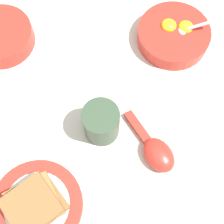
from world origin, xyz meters
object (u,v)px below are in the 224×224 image
object	(u,v)px
soup_spoon	(156,151)
toast_sandwich	(35,204)
toast_plate	(38,205)
drinking_cup	(101,122)
egg_bowl	(174,35)
congee_bowl	(0,36)

from	to	relation	value
soup_spoon	toast_sandwich	bearing A→B (deg)	-69.14
toast_plate	drinking_cup	bearing A→B (deg)	138.28
soup_spoon	toast_plate	bearing A→B (deg)	-69.42
egg_bowl	congee_bowl	bearing A→B (deg)	-93.06
congee_bowl	drinking_cup	world-z (taller)	drinking_cup
egg_bowl	toast_plate	distance (m)	0.50
toast_plate	toast_sandwich	world-z (taller)	toast_sandwich
egg_bowl	toast_sandwich	world-z (taller)	egg_bowl
toast_sandwich	soup_spoon	size ratio (longest dim) A/B	0.85
egg_bowl	drinking_cup	xyz separation A→B (m)	(0.22, -0.19, 0.03)
toast_plate	congee_bowl	size ratio (longest dim) A/B	1.15
toast_plate	drinking_cup	xyz separation A→B (m)	(-0.15, 0.14, 0.04)
egg_bowl	drinking_cup	world-z (taller)	drinking_cup
toast_sandwich	congee_bowl	distance (m)	0.41
toast_sandwich	drinking_cup	distance (m)	0.21
toast_plate	toast_sandwich	distance (m)	0.03
egg_bowl	toast_sandwich	xyz separation A→B (m)	(0.38, -0.32, 0.02)
egg_bowl	soup_spoon	bearing A→B (deg)	-14.88
toast_plate	drinking_cup	world-z (taller)	drinking_cup
soup_spoon	congee_bowl	size ratio (longest dim) A/B	0.98
soup_spoon	congee_bowl	world-z (taller)	congee_bowl
toast_plate	soup_spoon	world-z (taller)	soup_spoon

